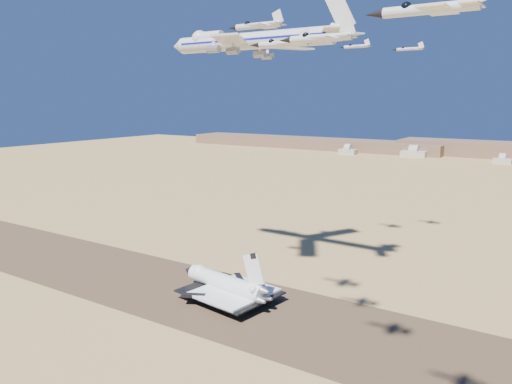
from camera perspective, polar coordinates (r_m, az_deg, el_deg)
The scene contains 14 objects.
ground at distance 186.30m, azimuth -5.89°, elevation -11.88°, with size 1200.00×1200.00×0.00m, color tan.
runway at distance 186.29m, azimuth -5.89°, elevation -11.87°, with size 600.00×50.00×0.06m, color brown.
hangars at distance 639.30m, azimuth 17.09°, elevation 4.24°, with size 200.50×29.50×30.00m.
shuttle at distance 182.01m, azimuth -3.53°, elevation -10.52°, with size 41.79×29.54×20.53m.
carrier_747 at distance 192.03m, azimuth -1.14°, elevation 16.85°, with size 78.32×60.84×19.55m.
crew_a at distance 177.00m, azimuth -2.78°, elevation -12.76°, with size 0.61×0.40×1.68m, color #B9580A.
crew_b at distance 175.14m, azimuth -3.31°, elevation -13.06°, with size 0.75×0.43×1.55m, color #B9580A.
crew_c at distance 172.46m, azimuth -3.56°, elevation -13.40°, with size 1.08×0.55×1.83m, color #B9580A.
chase_jet_a at distance 131.87m, azimuth 0.12°, elevation 18.50°, with size 16.67×8.81×4.15m.
chase_jet_b at distance 116.03m, azimuth 3.00°, elevation 16.59°, with size 14.85×8.18×3.71m.
chase_jet_c at distance 96.30m, azimuth 7.21°, elevation 17.08°, with size 15.30×8.13×3.81m.
chase_jet_d at distance 69.48m, azimuth 18.97°, elevation 19.19°, with size 15.03×7.97×3.74m.
chase_jet_e at distance 221.99m, azimuth 11.33°, elevation 16.01°, with size 14.19×7.77×3.54m.
chase_jet_f at distance 236.31m, azimuth 17.08°, elevation 15.37°, with size 14.17×7.45×3.53m.
Camera 1 is at (108.64, -133.51, 71.26)m, focal length 35.00 mm.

